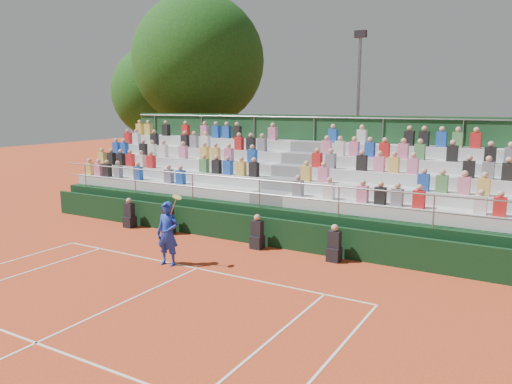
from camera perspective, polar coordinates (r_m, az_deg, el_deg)
The scene contains 8 objects.
ground at distance 15.22m, azimuth -6.75°, elevation -8.68°, with size 90.00×90.00×0.00m, color #C94621.
courtside_wall at distance 17.63m, azimuth -0.49°, elevation -4.31°, with size 20.00×0.15×1.00m, color black.
line_officials at distance 17.94m, azimuth -4.73°, elevation -4.17°, with size 9.09×0.40×1.19m.
grandstand at distance 20.29m, azimuth 4.19°, elevation -0.73°, with size 20.00×5.20×4.40m.
tennis_player at distance 15.43m, azimuth -10.05°, elevation -4.70°, with size 0.92×0.57×2.22m.
tree_west at distance 32.99m, azimuth -11.04°, elevation 11.13°, with size 5.94×5.94×8.59m.
tree_east at distance 30.35m, azimuth -6.61°, elevation 14.63°, with size 7.69×7.69×11.20m.
floodlight_mast at distance 26.62m, azimuth 11.60°, elevation 9.98°, with size 0.60×0.25×8.52m.
Camera 1 is at (8.76, -11.46, 4.86)m, focal length 35.00 mm.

